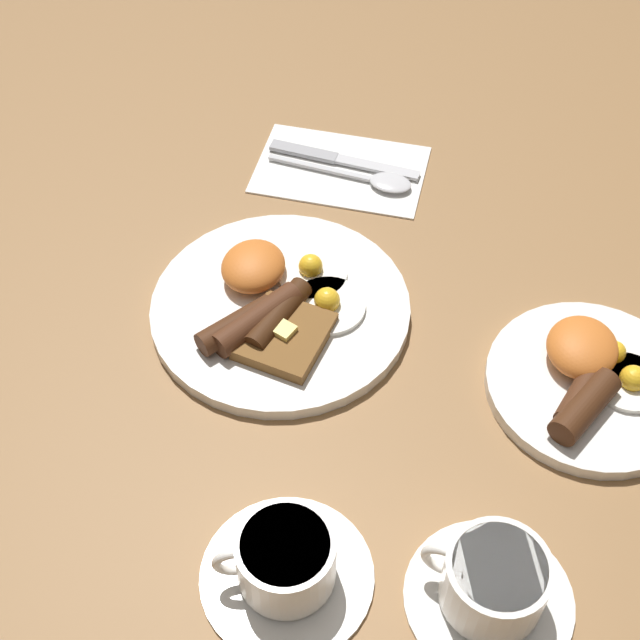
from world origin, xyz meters
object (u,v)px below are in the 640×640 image
Objects in this scene: teacup_near at (285,564)px; spoon at (376,180)px; breakfast_plate_near at (278,306)px; teacup_far at (492,585)px; breakfast_plate_far at (591,379)px; knife at (335,158)px.

teacup_near is 0.52m from spoon.
spoon is at bearing 167.70° from breakfast_plate_near.
breakfast_plate_near is at bearing -133.48° from teacup_far.
teacup_far reaches higher than breakfast_plate_far.
teacup_far is (-0.03, 0.17, 0.00)m from teacup_near.
breakfast_plate_far is 1.08× the size of knife.
teacup_near is at bearing -76.54° from knife.
teacup_near is at bearing -39.90° from breakfast_plate_far.
breakfast_plate_near is 1.92× the size of teacup_far.
spoon is at bearing -155.99° from teacup_far.
spoon is (-0.24, -0.28, -0.01)m from breakfast_plate_far.
teacup_far is at bearing -63.17° from spoon.
breakfast_plate_far is 0.37m from spoon.
teacup_far reaches higher than knife.
teacup_far is at bearing 99.59° from teacup_near.
teacup_far is at bearing -13.91° from breakfast_plate_far.
breakfast_plate_far reaches higher than spoon.
teacup_far is at bearing 46.52° from breakfast_plate_near.
knife is at bearing -128.29° from breakfast_plate_far.
teacup_near is 1.04× the size of teacup_far.
teacup_near is 0.17m from teacup_far.
teacup_far is 0.53m from spoon.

